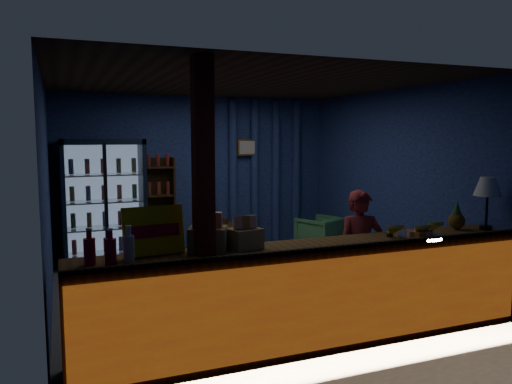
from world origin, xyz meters
The scene contains 19 objects.
ground centered at (0.00, 0.00, 0.00)m, with size 4.60×4.60×0.00m, color #515154.
room_walls centered at (0.00, 0.00, 1.57)m, with size 4.60×4.60×4.60m.
counter centered at (0.00, -1.91, 0.48)m, with size 4.40×0.57×0.99m.
support_post centered at (-1.05, -1.90, 1.30)m, with size 0.16×0.16×2.60m, color maroon.
beverage_cooler centered at (-1.55, 1.92, 0.93)m, with size 1.20×0.62×1.90m.
bottle_shelf centered at (-0.70, 2.06, 0.79)m, with size 0.50×0.28×1.60m.
curtain_folds centered at (1.00, 2.14, 1.30)m, with size 1.74×0.14×2.50m.
framed_picture centered at (0.85, 2.10, 1.75)m, with size 0.36×0.04×0.28m.
shopkeeper centered at (0.81, -1.44, 0.69)m, with size 0.50×0.33×1.37m, color maroon.
green_chair centered at (1.90, 1.41, 0.30)m, with size 0.64×0.66×0.60m, color #52A55D.
side_table centered at (0.20, 1.41, 0.28)m, with size 0.70×0.58×0.67m.
yellow_sign centered at (-1.45, -1.76, 1.16)m, with size 0.52×0.16×0.41m.
soda_bottles centered at (-1.82, -1.93, 1.07)m, with size 0.39×0.17×0.29m.
snack_box_left centered at (-0.98, -1.79, 1.07)m, with size 0.40×0.37×0.34m.
snack_box_centre centered at (-0.65, -1.81, 1.05)m, with size 0.32×0.29×0.29m.
pastry_tray centered at (1.13, -2.00, 0.97)m, with size 0.44×0.44×0.07m.
banana_bunches centered at (1.11, -1.93, 1.03)m, with size 0.71×0.28×0.15m.
table_lamp centered at (2.05, -1.93, 1.39)m, with size 0.29×0.29×0.56m.
pineapple centered at (1.76, -1.81, 1.07)m, with size 0.17×0.17×0.30m.
Camera 1 is at (-2.16, -5.90, 1.95)m, focal length 35.00 mm.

